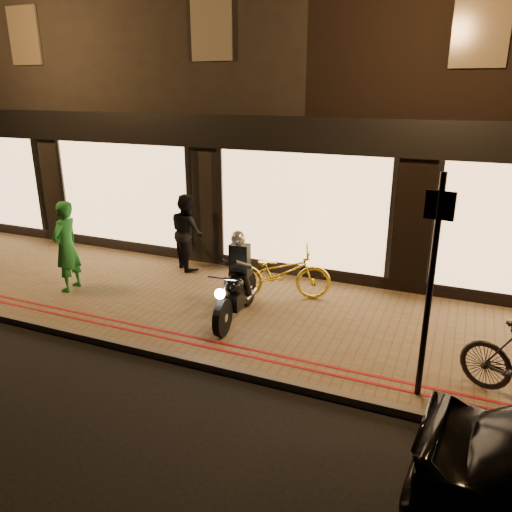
# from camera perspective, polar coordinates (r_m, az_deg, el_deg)

# --- Properties ---
(ground) EXTENTS (90.00, 90.00, 0.00)m
(ground) POSITION_cam_1_polar(r_m,az_deg,el_deg) (7.68, -4.66, -13.17)
(ground) COLOR black
(ground) RESTS_ON ground
(sidewalk) EXTENTS (50.00, 4.00, 0.12)m
(sidewalk) POSITION_cam_1_polar(r_m,az_deg,el_deg) (9.24, 1.11, -6.83)
(sidewalk) COLOR #756648
(sidewalk) RESTS_ON ground
(kerb_stone) EXTENTS (50.00, 0.14, 0.12)m
(kerb_stone) POSITION_cam_1_polar(r_m,az_deg,el_deg) (7.68, -4.49, -12.61)
(kerb_stone) COLOR #59544C
(kerb_stone) RESTS_ON ground
(red_kerb_lines) EXTENTS (50.00, 0.26, 0.01)m
(red_kerb_lines) POSITION_cam_1_polar(r_m,az_deg,el_deg) (8.03, -2.84, -10.54)
(red_kerb_lines) COLOR maroon
(red_kerb_lines) RESTS_ON sidewalk
(building_row) EXTENTS (48.00, 10.11, 8.50)m
(building_row) POSITION_cam_1_polar(r_m,az_deg,el_deg) (15.05, 11.84, 19.15)
(building_row) COLOR black
(building_row) RESTS_ON ground
(motorcycle) EXTENTS (0.61, 1.94, 1.59)m
(motorcycle) POSITION_cam_1_polar(r_m,az_deg,el_deg) (8.78, -2.23, -3.44)
(motorcycle) COLOR black
(motorcycle) RESTS_ON sidewalk
(sign_post) EXTENTS (0.35, 0.09, 3.00)m
(sign_post) POSITION_cam_1_polar(r_m,az_deg,el_deg) (6.58, 19.40, -2.38)
(sign_post) COLOR black
(sign_post) RESTS_ON sidewalk
(bicycle_gold) EXTENTS (2.11, 1.37, 1.05)m
(bicycle_gold) POSITION_cam_1_polar(r_m,az_deg,el_deg) (9.65, 2.69, -1.94)
(bicycle_gold) COLOR yellow
(bicycle_gold) RESTS_ON sidewalk
(person_green) EXTENTS (0.50, 0.71, 1.84)m
(person_green) POSITION_cam_1_polar(r_m,az_deg,el_deg) (10.63, -20.88, 1.04)
(person_green) COLOR #207A33
(person_green) RESTS_ON sidewalk
(person_dark) EXTENTS (1.05, 1.02, 1.71)m
(person_dark) POSITION_cam_1_polar(r_m,az_deg,el_deg) (11.29, -7.89, 2.77)
(person_dark) COLOR black
(person_dark) RESTS_ON sidewalk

